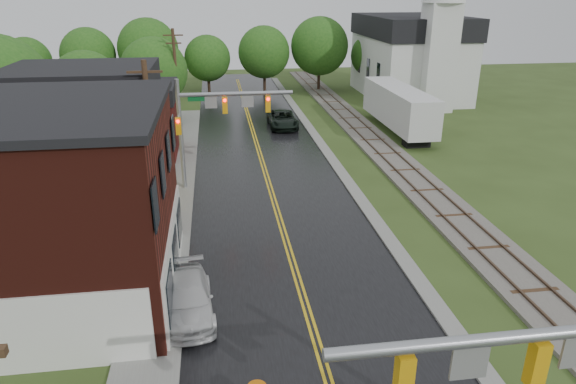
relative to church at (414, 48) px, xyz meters
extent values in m
cube|color=black|center=(-20.00, -23.74, -5.83)|extent=(10.00, 90.00, 0.02)
cube|color=gray|center=(-14.60, -18.74, -5.83)|extent=(0.80, 70.00, 0.12)
cube|color=gray|center=(-26.20, -28.74, -5.83)|extent=(2.40, 50.00, 0.12)
cube|color=silver|center=(-25.45, -38.74, -4.33)|extent=(0.10, 9.50, 3.00)
cube|color=tan|center=(-31.00, -27.74, -2.63)|extent=(8.00, 7.00, 6.40)
cube|color=#3F0F0C|center=(-30.00, -18.74, -3.63)|extent=(7.00, 6.00, 4.40)
cube|color=silver|center=(0.00, 1.26, -2.33)|extent=(10.00, 16.00, 7.00)
cube|color=black|center=(0.00, 1.26, 2.37)|extent=(10.40, 16.40, 2.40)
cube|color=silver|center=(0.00, -6.74, -0.33)|extent=(3.20, 3.20, 11.00)
cube|color=#59544C|center=(-10.00, -18.74, -5.73)|extent=(3.20, 80.00, 0.20)
cube|color=#4C3828|center=(-10.72, -18.74, -5.59)|extent=(0.10, 80.00, 0.12)
cube|color=#4C3828|center=(-9.28, -18.74, -5.59)|extent=(0.10, 80.00, 0.12)
cylinder|color=gray|center=(-18.00, -51.74, 0.37)|extent=(7.20, 0.26, 0.26)
cube|color=orange|center=(-17.28, -51.74, -0.33)|extent=(0.32, 0.30, 1.05)
cube|color=orange|center=(-20.02, -51.74, -0.33)|extent=(0.32, 0.30, 1.05)
cube|color=gray|center=(-18.72, -51.74, -0.13)|extent=(0.75, 0.06, 0.75)
cylinder|color=gray|center=(-25.60, -26.74, -2.23)|extent=(0.28, 0.28, 7.20)
cylinder|color=gray|center=(-22.00, -26.74, 0.37)|extent=(7.20, 0.26, 0.26)
cube|color=orange|center=(-22.72, -26.74, -0.33)|extent=(0.32, 0.30, 1.05)
cube|color=orange|center=(-19.98, -26.74, -0.33)|extent=(0.32, 0.30, 1.05)
cube|color=gray|center=(-23.58, -26.74, -0.13)|extent=(0.75, 0.06, 0.75)
cube|color=gray|center=(-21.28, -26.74, -0.13)|extent=(0.75, 0.06, 0.75)
cube|color=#0C5926|center=(-24.30, -26.74, 0.12)|extent=(1.40, 0.04, 0.30)
sphere|color=#FF0C0C|center=(-22.72, -26.92, 0.00)|extent=(0.20, 0.20, 0.20)
cylinder|color=#382616|center=(-26.80, -31.74, -1.33)|extent=(0.28, 0.28, 9.00)
cube|color=#382616|center=(-26.80, -31.74, 2.57)|extent=(1.80, 0.12, 0.12)
cube|color=#382616|center=(-26.80, -31.74, 1.87)|extent=(1.40, 0.12, 0.12)
cylinder|color=#382616|center=(-26.80, -9.74, -1.33)|extent=(0.28, 0.28, 9.00)
cube|color=#382616|center=(-26.80, -9.74, 2.57)|extent=(1.80, 0.12, 0.12)
cube|color=#382616|center=(-26.80, -9.74, 1.87)|extent=(1.40, 0.12, 0.12)
cylinder|color=black|center=(-38.00, -21.74, -4.12)|extent=(0.36, 0.36, 3.42)
sphere|color=#1D4F16|center=(-37.40, -22.14, -0.61)|extent=(5.32, 5.32, 5.32)
cylinder|color=black|center=(-34.00, -13.74, -4.48)|extent=(0.36, 0.36, 2.70)
sphere|color=#1D4F16|center=(-34.00, -13.74, -1.18)|extent=(6.00, 6.00, 6.00)
sphere|color=#1D4F16|center=(-33.40, -14.14, -1.71)|extent=(4.20, 4.20, 4.20)
cylinder|color=black|center=(-29.00, -7.74, -4.39)|extent=(0.36, 0.36, 2.88)
sphere|color=#1D4F16|center=(-29.00, -7.74, -0.87)|extent=(6.40, 6.40, 6.40)
sphere|color=#1D4F16|center=(-28.40, -8.14, -1.43)|extent=(4.48, 4.48, 4.48)
imported|color=black|center=(-17.09, -11.77, -5.06)|extent=(2.58, 5.58, 1.55)
imported|color=silver|center=(-24.80, -41.03, -5.14)|extent=(2.36, 4.92, 1.38)
cube|color=black|center=(-6.78, -19.54, -5.43)|extent=(2.10, 1.21, 0.80)
cylinder|color=gray|center=(-6.78, -11.48, -5.43)|extent=(0.16, 0.16, 0.80)
cube|color=silver|center=(-6.78, -14.70, -3.42)|extent=(2.86, 12.91, 3.22)
camera|label=1|loc=(-23.29, -59.10, 6.56)|focal=32.00mm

